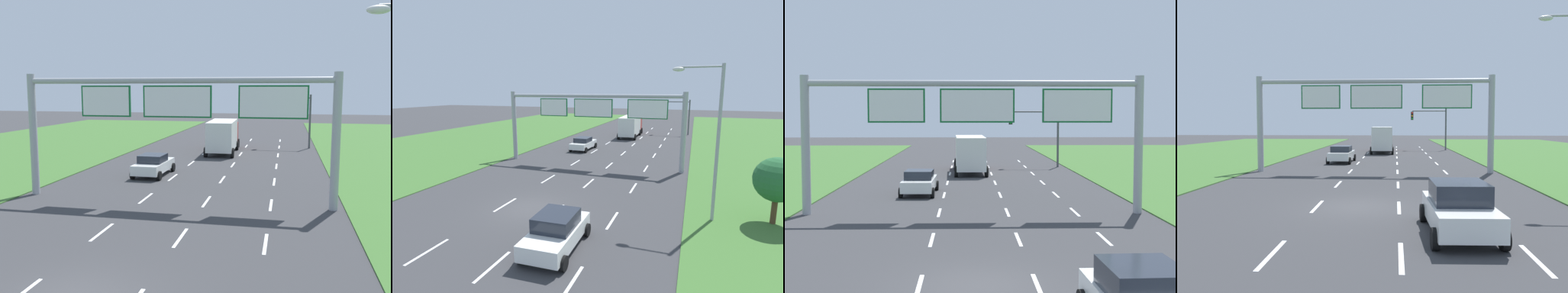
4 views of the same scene
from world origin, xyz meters
TOP-DOWN VIEW (x-y plane):
  - ground_plane at (0.00, 0.00)m, footprint 200.00×200.00m
  - lane_dashes_inner_left at (-1.75, 12.00)m, footprint 0.14×62.40m
  - lane_dashes_inner_right at (1.75, 12.00)m, footprint 0.14×62.40m
  - lane_dashes_slip at (5.25, 12.00)m, footprint 0.14×62.40m
  - car_near_red at (-3.31, 18.50)m, footprint 2.23×4.49m
  - box_truck at (-0.07, 31.03)m, footprint 2.88×8.67m
  - sign_gantry at (0.28, 11.66)m, footprint 17.24×0.44m
  - traffic_light_mast at (6.39, 35.59)m, footprint 4.76×0.49m

SIDE VIEW (x-z plane):
  - ground_plane at x=0.00m, z-range 0.00..0.00m
  - lane_dashes_inner_left at x=-1.75m, z-range 0.00..0.01m
  - lane_dashes_inner_right at x=1.75m, z-range 0.00..0.01m
  - lane_dashes_slip at x=5.25m, z-range 0.00..0.01m
  - car_near_red at x=-3.31m, z-range 0.02..1.54m
  - box_truck at x=-0.07m, z-range 0.14..3.29m
  - traffic_light_mast at x=6.39m, z-range 1.07..6.67m
  - sign_gantry at x=0.28m, z-range 1.47..8.47m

